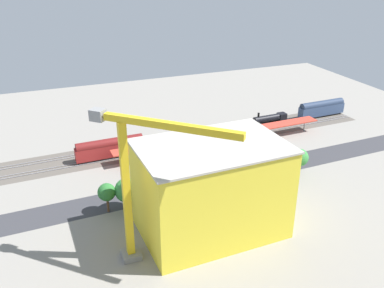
% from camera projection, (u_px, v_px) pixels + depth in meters
% --- Properties ---
extents(ground_plane, '(192.58, 192.58, 0.00)m').
position_uv_depth(ground_plane, '(224.00, 170.00, 114.10)').
color(ground_plane, gray).
rests_on(ground_plane, ground).
extents(rail_bed, '(120.77, 18.06, 0.01)m').
position_uv_depth(rail_bed, '(194.00, 140.00, 132.64)').
color(rail_bed, '#5B544C').
rests_on(rail_bed, ground).
extents(street_asphalt, '(120.60, 13.12, 0.01)m').
position_uv_depth(street_asphalt, '(230.00, 176.00, 110.88)').
color(street_asphalt, '#38383D').
rests_on(street_asphalt, ground).
extents(track_rails, '(120.30, 11.63, 0.12)m').
position_uv_depth(track_rails, '(194.00, 139.00, 132.57)').
color(track_rails, '#9E9EA8').
rests_on(track_rails, ground).
extents(platform_canopy_near, '(68.53, 6.76, 4.13)m').
position_uv_depth(platform_canopy_near, '(222.00, 134.00, 126.56)').
color(platform_canopy_near, '#C63D2D').
rests_on(platform_canopy_near, ground).
extents(locomotive, '(13.97, 2.96, 4.83)m').
position_uv_depth(locomotive, '(272.00, 119.00, 144.50)').
color(locomotive, black).
rests_on(locomotive, ground).
extents(passenger_coach, '(18.49, 3.58, 5.92)m').
position_uv_depth(passenger_coach, '(322.00, 108.00, 150.83)').
color(passenger_coach, black).
rests_on(passenger_coach, ground).
extents(freight_coach_far, '(20.08, 3.68, 5.96)m').
position_uv_depth(freight_coach_far, '(110.00, 148.00, 119.73)').
color(freight_coach_far, black).
rests_on(freight_coach_far, ground).
extents(parked_car_0, '(4.66, 1.74, 1.78)m').
position_uv_depth(parked_car_0, '(291.00, 156.00, 120.32)').
color(parked_car_0, black).
rests_on(parked_car_0, ground).
extents(parked_car_1, '(4.38, 2.08, 1.57)m').
position_uv_depth(parked_car_1, '(271.00, 160.00, 117.94)').
color(parked_car_1, black).
rests_on(parked_car_1, ground).
extents(parked_car_2, '(4.68, 1.91, 1.58)m').
position_uv_depth(parked_car_2, '(248.00, 164.00, 115.51)').
color(parked_car_2, black).
rests_on(parked_car_2, ground).
extents(parked_car_3, '(4.76, 1.98, 1.88)m').
position_uv_depth(parked_car_3, '(222.00, 168.00, 113.38)').
color(parked_car_3, black).
rests_on(parked_car_3, ground).
extents(parked_car_4, '(4.34, 2.08, 1.62)m').
position_uv_depth(parked_car_4, '(200.00, 173.00, 110.96)').
color(parked_car_4, black).
rests_on(parked_car_4, ground).
extents(parked_car_5, '(4.31, 1.97, 1.87)m').
position_uv_depth(parked_car_5, '(170.00, 177.00, 108.38)').
color(parked_car_5, black).
rests_on(parked_car_5, ground).
extents(construction_building, '(29.47, 19.96, 19.46)m').
position_uv_depth(construction_building, '(211.00, 190.00, 85.33)').
color(construction_building, yellow).
rests_on(construction_building, ground).
extents(construction_roof_slab, '(30.09, 20.58, 0.40)m').
position_uv_depth(construction_roof_slab, '(212.00, 146.00, 81.22)').
color(construction_roof_slab, '#B7B2A8').
rests_on(construction_roof_slab, construction_building).
extents(tower_crane, '(20.81, 19.52, 29.98)m').
position_uv_depth(tower_crane, '(137.00, 178.00, 72.79)').
color(tower_crane, gray).
rests_on(tower_crane, ground).
extents(box_truck_0, '(9.55, 2.82, 3.41)m').
position_uv_depth(box_truck_0, '(199.00, 189.00, 101.28)').
color(box_truck_0, black).
rests_on(box_truck_0, ground).
extents(street_tree_0, '(6.38, 6.38, 9.01)m').
position_uv_depth(street_tree_0, '(197.00, 171.00, 101.18)').
color(street_tree_0, brown).
rests_on(street_tree_0, ground).
extents(street_tree_1, '(4.34, 4.34, 7.41)m').
position_uv_depth(street_tree_1, '(148.00, 186.00, 95.73)').
color(street_tree_1, brown).
rests_on(street_tree_1, ground).
extents(street_tree_2, '(4.58, 4.58, 7.59)m').
position_uv_depth(street_tree_2, '(288.00, 158.00, 108.84)').
color(street_tree_2, brown).
rests_on(street_tree_2, ground).
extents(street_tree_3, '(4.68, 4.68, 7.34)m').
position_uv_depth(street_tree_3, '(300.00, 158.00, 109.69)').
color(street_tree_3, brown).
rests_on(street_tree_3, ground).
extents(street_tree_4, '(4.10, 4.10, 7.18)m').
position_uv_depth(street_tree_4, '(107.00, 192.00, 93.40)').
color(street_tree_4, brown).
rests_on(street_tree_4, ground).
extents(street_tree_5, '(5.62, 5.62, 7.83)m').
position_uv_depth(street_tree_5, '(127.00, 190.00, 94.40)').
color(street_tree_5, brown).
rests_on(street_tree_5, ground).
extents(traffic_light, '(0.50, 0.36, 5.99)m').
position_uv_depth(traffic_light, '(236.00, 171.00, 104.84)').
color(traffic_light, '#333333').
rests_on(traffic_light, ground).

